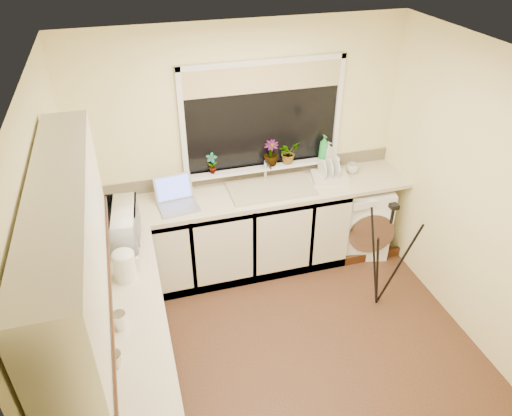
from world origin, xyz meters
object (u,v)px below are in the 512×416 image
Objects in this scene: soap_bottle_green at (324,147)px; tripod at (385,257)px; laptop at (176,198)px; kettle at (125,266)px; plant_c at (271,153)px; soap_bottle_clear at (328,150)px; plant_d at (288,152)px; steel_jar at (120,321)px; washing_machine at (359,217)px; dish_rack at (330,177)px; cup_back at (352,168)px; plant_a at (212,164)px; microwave at (115,226)px; cup_left at (114,360)px.

tripod is at bearing -80.76° from soap_bottle_green.
laptop is 1.77× the size of kettle.
plant_c is 0.61m from soap_bottle_clear.
plant_d is (1.69, 1.17, 0.15)m from kettle.
steel_jar is at bearing -117.84° from laptop.
soap_bottle_clear is (2.11, 1.14, 0.13)m from kettle.
washing_machine is at bearing -18.14° from plant_d.
soap_bottle_clear is at bearing -3.46° from plant_d.
dish_rack is at bearing 34.38° from steel_jar.
cup_back is at bearing 32.33° from steel_jar.
cup_back is (2.35, 1.03, -0.06)m from kettle.
plant_a is 1.16m from soap_bottle_green.
kettle is 0.97× the size of plant_d.
washing_machine is 3.19× the size of soap_bottle_green.
soap_bottle_clear is (0.42, -0.03, -0.02)m from plant_d.
steel_jar is at bearing -176.43° from microwave.
soap_bottle_green reaches higher than plant_a.
kettle is at bearing -124.67° from laptop.
dish_rack is (2.07, 0.97, -0.08)m from kettle.
laptop is 1.06m from kettle.
laptop is 1.62m from soap_bottle_clear.
soap_bottle_green reaches higher than tripod.
laptop is at bearing -168.56° from plant_d.
kettle is 1.21× the size of soap_bottle_clear.
microwave is at bearing 94.73° from kettle.
plant_d is (1.76, 1.66, 0.20)m from steel_jar.
tripod is at bearing 19.98° from cup_left.
microwave is at bearing -156.58° from plant_c.
cup_left is (-1.03, -1.97, -0.20)m from plant_a.
plant_c reaches higher than dish_rack.
steel_jar is (-0.58, -1.43, -0.00)m from laptop.
laptop is 1.09× the size of dish_rack.
steel_jar is 0.48× the size of soap_bottle_green.
dish_rack is 2.82m from cup_left.
tripod is at bearing -96.02° from microwave.
plant_c reaches higher than washing_machine.
plant_d reaches higher than plant_a.
plant_a is at bearing 179.84° from soap_bottle_green.
plant_d reaches higher than microwave.
plant_c reaches higher than soap_bottle_green.
cup_back is (2.42, 1.53, -0.01)m from steel_jar.
cup_back is 3.09m from cup_left.
soap_bottle_green reaches higher than cup_back.
soap_bottle_green is at bearing 37.73° from steel_jar.
cup_left is at bearing -143.25° from cup_back.
kettle is 2.37m from soap_bottle_green.
steel_jar is 1.93m from plant_a.
laptop is 2.13× the size of soap_bottle_clear.
tripod is 1.48m from plant_c.
plant_c is 0.18m from plant_d.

